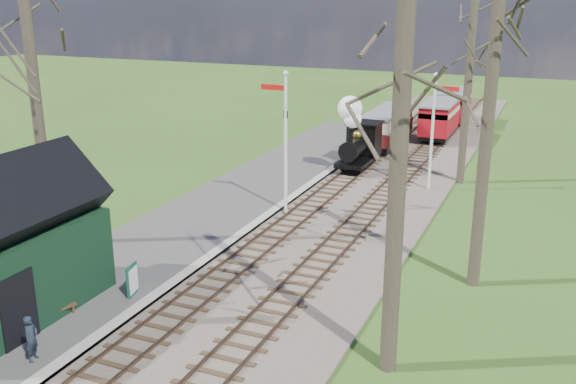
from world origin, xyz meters
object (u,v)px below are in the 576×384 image
at_px(coach, 387,125).
at_px(person, 31,338).
at_px(station_shed, 0,250).
at_px(semaphore_far, 434,123).
at_px(locomotive, 358,137).
at_px(bench, 47,305).
at_px(sign_board, 132,280).
at_px(red_carriage_a, 439,119).
at_px(red_carriage_b, 454,106).
at_px(semaphore_near, 284,133).

xyz_separation_m(coach, person, (-1.90, -27.71, -0.57)).
height_order(station_shed, semaphore_far, semaphore_far).
height_order(locomotive, bench, locomotive).
bearing_deg(coach, sign_board, -94.41).
relative_size(red_carriage_a, red_carriage_b, 1.00).
relative_size(station_shed, locomotive, 1.55).
bearing_deg(red_carriage_b, person, -97.03).
height_order(coach, bench, coach).
distance_m(sign_board, bench, 2.61).
height_order(station_shed, bench, station_shed).
height_order(station_shed, person, station_shed).
height_order(semaphore_far, person, semaphore_far).
xyz_separation_m(bench, person, (1.28, -1.88, 0.22)).
xyz_separation_m(station_shed, red_carriage_a, (6.90, 29.46, -0.86)).
xyz_separation_m(semaphore_near, bench, (-2.41, -11.64, -3.01)).
bearing_deg(red_carriage_b, red_carriage_a, -90.00).
relative_size(station_shed, coach, 0.97).
xyz_separation_m(semaphore_far, sign_board, (-6.19, -15.41, -2.66)).
bearing_deg(semaphore_near, red_carriage_a, 79.08).
distance_m(red_carriage_a, person, 31.31).
relative_size(station_shed, person, 5.05).
bearing_deg(locomotive, semaphore_far, -25.95).
xyz_separation_m(semaphore_near, red_carriage_a, (3.37, 17.46, -2.21)).
distance_m(coach, red_carriage_b, 9.14).
height_order(semaphore_near, semaphore_far, semaphore_near).
height_order(locomotive, sign_board, locomotive).
xyz_separation_m(red_carriage_a, red_carriage_b, (0.00, 5.50, 0.00)).
distance_m(semaphore_far, bench, 19.38).
bearing_deg(semaphore_near, person, -94.76).
distance_m(semaphore_far, red_carriage_a, 11.75).
xyz_separation_m(station_shed, semaphore_near, (3.53, 12.00, 1.35)).
bearing_deg(red_carriage_a, person, -98.26).
bearing_deg(semaphore_near, locomotive, 84.68).
distance_m(station_shed, sign_board, 3.92).
xyz_separation_m(semaphore_far, bench, (-7.55, -17.64, -2.74)).
xyz_separation_m(semaphore_far, red_carriage_a, (-1.77, 11.46, -1.94)).
distance_m(station_shed, bench, 2.03).
bearing_deg(semaphore_near, red_carriage_b, 81.65).
bearing_deg(person, semaphore_far, -28.85).
bearing_deg(bench, red_carriage_a, 78.76).
distance_m(locomotive, person, 21.76).
xyz_separation_m(semaphore_near, red_carriage_b, (3.37, 22.96, -2.21)).
xyz_separation_m(semaphore_far, locomotive, (-4.39, 2.13, -1.46)).
distance_m(red_carriage_a, red_carriage_b, 5.50).
bearing_deg(semaphore_far, red_carriage_b, 95.97).
relative_size(semaphore_far, person, 4.59).
distance_m(coach, bench, 26.04).
relative_size(semaphore_far, red_carriage_a, 1.20).
bearing_deg(semaphore_near, coach, 86.90).
distance_m(red_carriage_b, bench, 35.09).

